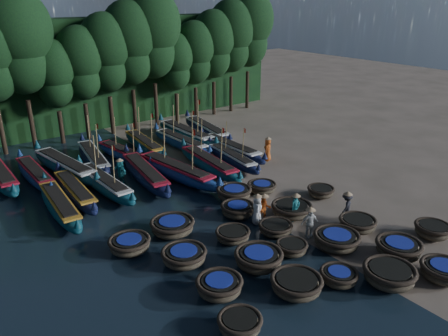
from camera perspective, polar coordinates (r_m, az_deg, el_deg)
ground at (r=25.60m, az=4.26°, el=-6.05°), size 120.00×120.00×0.00m
foliage_wall at (r=43.61m, az=-16.89°, el=11.70°), size 40.00×3.00×10.00m
coracle_3 at (r=20.97m, az=20.78°, el=-12.88°), size 2.83×2.83×0.84m
coracle_4 at (r=22.25m, az=26.73°, el=-11.90°), size 2.34×2.34×0.76m
coracle_5 at (r=17.41m, az=2.07°, el=-19.65°), size 1.92×1.92×0.69m
coracle_6 at (r=19.46m, az=9.44°, el=-14.74°), size 2.62×2.62×0.76m
coracle_7 at (r=20.41m, az=14.77°, el=-13.50°), size 1.85×1.85×0.64m
coracle_8 at (r=23.08m, az=21.84°, el=-9.69°), size 2.60×2.60×0.83m
coracle_9 at (r=25.53m, az=25.58°, el=-7.30°), size 1.89×1.89×0.76m
coracle_10 at (r=19.09m, az=-0.61°, el=-15.14°), size 2.19×2.19×0.78m
coracle_11 at (r=20.81m, az=4.55°, el=-11.67°), size 2.72×2.72×0.82m
coracle_12 at (r=21.99m, az=8.84°, el=-10.22°), size 1.81×1.81×0.63m
coracle_13 at (r=22.92m, az=14.50°, el=-9.03°), size 2.36×2.36×0.78m
coracle_14 at (r=24.78m, az=17.04°, el=-6.95°), size 2.36×2.36×0.72m
coracle_15 at (r=21.08m, az=-5.24°, el=-11.35°), size 2.53×2.53×0.75m
coracle_16 at (r=22.78m, az=1.15°, el=-8.71°), size 1.83×1.83×0.64m
coracle_17 at (r=23.54m, az=6.75°, el=-7.79°), size 2.16×2.16×0.64m
coracle_18 at (r=25.43m, az=8.82°, el=-5.34°), size 2.79×2.79×0.78m
coracle_19 at (r=28.18m, az=12.53°, el=-2.99°), size 1.96×1.96×0.65m
coracle_20 at (r=22.39m, az=-12.23°, el=-9.68°), size 2.57×2.57×0.73m
coracle_21 at (r=23.54m, az=-6.75°, el=-7.54°), size 2.39×2.39×0.79m
coracle_22 at (r=25.13m, az=1.80°, el=-5.42°), size 2.34×2.34×0.77m
coracle_23 at (r=27.06m, az=1.32°, el=-3.28°), size 2.20×2.20×0.81m
coracle_24 at (r=28.23m, az=4.97°, el=-2.48°), size 2.17×2.17×0.64m
long_boat_1 at (r=27.14m, az=-20.63°, el=-4.57°), size 1.89×7.78×1.37m
long_boat_2 at (r=28.76m, az=-18.88°, el=-2.85°), size 1.72×7.68×1.35m
long_boat_3 at (r=29.29m, az=-15.43°, el=-1.91°), size 1.72×8.21×3.49m
long_boat_4 at (r=30.14m, az=-10.26°, el=-0.71°), size 2.73×8.57×1.52m
long_boat_5 at (r=30.21m, az=-6.29°, el=-0.36°), size 2.72×9.03×3.87m
long_boat_6 at (r=31.49m, az=-1.98°, el=0.61°), size 2.19×8.37×3.57m
long_boat_7 at (r=32.75m, az=1.06°, el=1.32°), size 2.12×7.24×3.09m
long_boat_8 at (r=34.59m, az=0.84°, el=2.58°), size 1.52×8.36×1.47m
long_boat_9 at (r=33.07m, az=-27.16°, el=-0.85°), size 1.53×8.33×1.47m
long_boat_10 at (r=32.41m, az=-23.46°, el=-0.73°), size 1.37×7.74×1.36m
long_boat_11 at (r=32.79m, az=-20.04°, el=0.22°), size 2.87×9.12×1.62m
long_boat_12 at (r=33.96m, az=-16.68°, el=1.26°), size 2.79×8.26×3.56m
long_boat_13 at (r=34.43m, az=-12.99°, el=1.82°), size 2.22×7.50×3.21m
long_boat_14 at (r=36.24m, az=-10.35°, el=3.08°), size 2.16×7.98×3.40m
long_boat_15 at (r=36.29m, az=-5.62°, el=3.38°), size 1.69×8.17×3.47m
long_boat_16 at (r=38.30m, az=-4.94°, el=4.49°), size 1.68×9.13×3.88m
long_boat_17 at (r=39.37m, az=-2.26°, el=5.01°), size 2.86×8.84×1.57m
fisherman_0 at (r=24.23m, az=4.34°, el=-5.31°), size 0.93×1.00×1.92m
fisherman_1 at (r=24.75m, az=9.31°, el=-4.95°), size 0.61×0.52×1.82m
fisherman_2 at (r=24.48m, az=5.25°, el=-5.17°), size 1.00×0.95×1.82m
fisherman_3 at (r=25.59m, az=15.72°, el=-4.75°), size 1.18×0.91×1.81m
fisherman_4 at (r=23.26m, az=11.12°, el=-6.95°), size 1.06×0.67×1.87m
fisherman_5 at (r=30.10m, az=-13.37°, el=-0.38°), size 0.71×1.62×1.89m
fisherman_6 at (r=33.49m, az=5.73°, el=2.52°), size 1.05×0.94×2.00m
tree_4 at (r=37.87m, az=-25.35°, el=14.84°), size 5.34×5.34×12.58m
tree_5 at (r=38.77m, az=-21.37°, el=11.47°), size 3.68×3.68×8.68m
tree_6 at (r=39.37m, az=-18.26°, el=12.99°), size 4.09×4.09×9.65m
tree_7 at (r=40.11m, az=-15.22°, el=14.43°), size 4.51×4.51×10.63m
tree_8 at (r=40.97m, az=-12.26°, el=15.78°), size 4.92×4.92×11.60m
tree_9 at (r=41.96m, az=-9.39°, el=17.03°), size 5.34×5.34×12.58m
tree_10 at (r=43.39m, az=-6.43°, el=13.73°), size 3.68×3.68×8.68m
tree_11 at (r=44.52m, az=-3.86°, el=14.89°), size 4.09×4.09×9.65m
tree_12 at (r=45.76m, az=-1.39°, el=15.96°), size 4.51×4.51×10.63m
tree_13 at (r=47.08m, az=0.96°, el=16.95°), size 4.92×4.92×11.60m
tree_14 at (r=48.49m, az=3.21°, el=17.86°), size 5.34×5.34×12.58m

